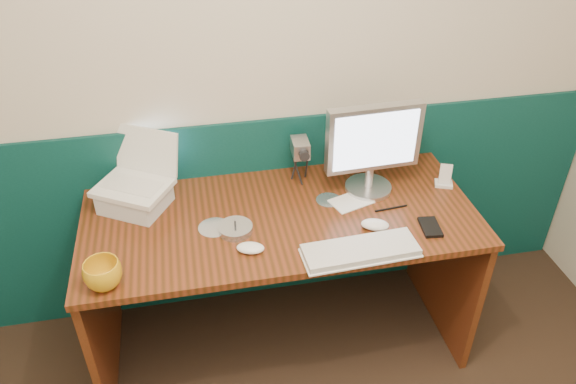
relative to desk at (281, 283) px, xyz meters
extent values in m
cube|color=beige|center=(-0.14, 0.37, 0.88)|extent=(3.50, 0.04, 2.50)
cube|color=#073232|center=(-0.14, 0.36, 0.12)|extent=(3.48, 0.02, 1.00)
cube|color=#3C1F0B|center=(0.00, 0.00, 0.00)|extent=(1.60, 0.70, 0.75)
cube|color=silver|center=(-0.58, 0.18, 0.42)|extent=(0.32, 0.30, 0.08)
cube|color=silver|center=(0.25, -0.29, 0.39)|extent=(0.43, 0.16, 0.02)
ellipsoid|color=white|center=(0.35, -0.15, 0.39)|extent=(0.13, 0.10, 0.04)
ellipsoid|color=white|center=(-0.15, -0.19, 0.39)|extent=(0.12, 0.09, 0.03)
imported|color=gold|center=(-0.67, -0.27, 0.43)|extent=(0.16, 0.16, 0.10)
cylinder|color=#AEB6BE|center=(-0.19, -0.07, 0.39)|extent=(0.13, 0.13, 0.03)
cylinder|color=silver|center=(-0.27, -0.02, 0.38)|extent=(0.13, 0.13, 0.00)
cylinder|color=silver|center=(0.22, 0.07, 0.38)|extent=(0.11, 0.11, 0.00)
cylinder|color=black|center=(0.45, -0.05, 0.38)|extent=(0.14, 0.02, 0.01)
cube|color=silver|center=(0.31, 0.03, 0.38)|extent=(0.19, 0.16, 0.00)
cube|color=silver|center=(0.74, 0.08, 0.38)|extent=(0.09, 0.08, 0.01)
cube|color=silver|center=(0.74, 0.08, 0.43)|extent=(0.06, 0.04, 0.09)
cube|color=black|center=(0.56, -0.20, 0.38)|extent=(0.08, 0.13, 0.01)
camera|label=1|loc=(-0.33, -1.78, 1.76)|focal=35.00mm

